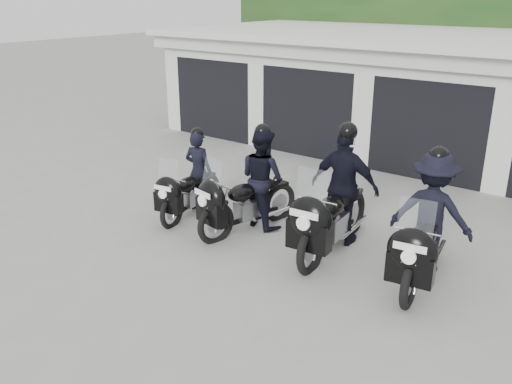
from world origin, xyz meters
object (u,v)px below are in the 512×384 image
Objects in this scene: police_bike_b at (254,185)px; police_bike_c at (339,196)px; police_bike_a at (191,181)px; police_bike_d at (429,222)px.

police_bike_b is 1.57m from police_bike_c.
police_bike_a is at bearing -159.29° from police_bike_b.
police_bike_a is 0.78× the size of police_bike_c.
police_bike_c is 1.50m from police_bike_d.
police_bike_a is 0.87× the size of police_bike_b.
police_bike_a is at bearing -176.75° from police_bike_c.
police_bike_c reaches higher than police_bike_b.
police_bike_c is at bearing -1.34° from police_bike_a.
police_bike_c is at bearing 19.33° from police_bike_b.
police_bike_c is 1.07× the size of police_bike_d.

